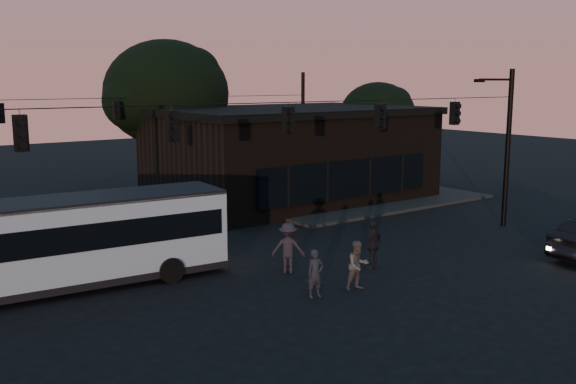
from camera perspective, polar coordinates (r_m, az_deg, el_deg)
ground at (r=20.83m, az=6.63°, el=-9.70°), size 120.00×120.00×0.00m
sidewalk_far_right at (r=38.68m, az=5.56°, el=-0.41°), size 14.00×10.00×0.15m
building at (r=37.93m, az=0.24°, el=3.46°), size 15.40×10.41×5.40m
tree_behind at (r=40.28m, az=-10.76°, el=8.63°), size 7.60×7.60×9.43m
tree_right at (r=45.14m, az=7.97°, el=6.85°), size 5.20×5.20×6.86m
signal_rig_near at (r=22.85m, az=0.00°, el=3.58°), size 26.24×0.30×7.50m
signal_rig_far at (r=36.95m, az=-14.93°, el=5.28°), size 26.24×0.30×7.50m
bus at (r=22.75m, az=-19.26°, el=-3.95°), size 11.15×3.42×3.09m
pedestrian_a at (r=20.95m, az=2.46°, el=-7.25°), size 0.63×0.47×1.58m
pedestrian_b at (r=21.76m, az=6.22°, el=-6.50°), size 0.91×0.77×1.68m
pedestrian_c at (r=24.18m, az=7.57°, el=-4.64°), size 1.17×0.77×1.86m
pedestrian_d at (r=23.49m, az=0.01°, el=-4.99°), size 1.36×1.31×1.86m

